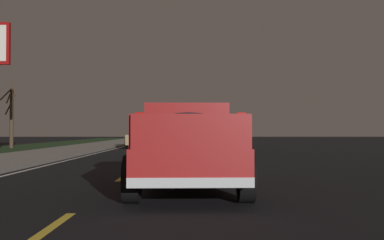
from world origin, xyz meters
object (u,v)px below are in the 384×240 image
at_px(sedan_green, 190,138).
at_px(bare_tree_far, 11,115).
at_px(sedan_black, 184,141).
at_px(pickup_truck, 187,144).
at_px(sedan_tan, 142,137).

height_order(sedan_green, bare_tree_far, bare_tree_far).
bearing_deg(sedan_black, sedan_green, -1.72).
distance_m(pickup_truck, sedan_black, 11.83).
xyz_separation_m(sedan_green, bare_tree_far, (1.86, 13.07, 1.62)).
height_order(sedan_black, bare_tree_far, bare_tree_far).
bearing_deg(sedan_black, sedan_tan, 14.29).
relative_size(sedan_tan, sedan_black, 1.00).
height_order(sedan_green, sedan_black, same).
bearing_deg(pickup_truck, sedan_tan, 7.91).
distance_m(sedan_green, sedan_black, 10.87).
relative_size(sedan_green, sedan_black, 1.00).
bearing_deg(sedan_green, sedan_black, 178.28).
relative_size(pickup_truck, sedan_tan, 1.23).
bearing_deg(bare_tree_far, sedan_black, -134.97).
bearing_deg(bare_tree_far, sedan_tan, -92.84).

